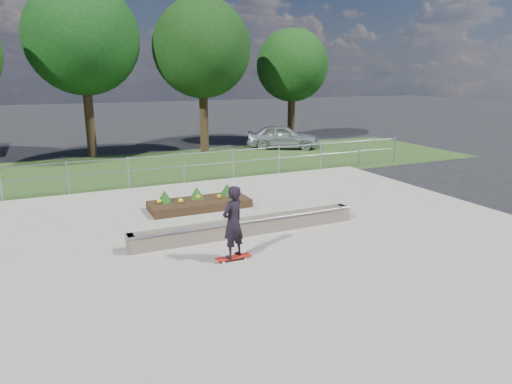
% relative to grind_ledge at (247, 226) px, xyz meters
% --- Properties ---
extents(ground, '(120.00, 120.00, 0.00)m').
position_rel_grind_ledge_xyz_m(ground, '(0.11, -1.35, -0.26)').
color(ground, black).
rests_on(ground, ground).
extents(grass_verge, '(30.00, 8.00, 0.02)m').
position_rel_grind_ledge_xyz_m(grass_verge, '(0.11, 9.65, -0.25)').
color(grass_verge, '#29471C').
rests_on(grass_verge, ground).
extents(concrete_slab, '(15.00, 15.00, 0.06)m').
position_rel_grind_ledge_xyz_m(concrete_slab, '(0.11, -1.35, -0.23)').
color(concrete_slab, '#9E978C').
rests_on(concrete_slab, ground).
extents(fence, '(20.06, 0.06, 1.20)m').
position_rel_grind_ledge_xyz_m(fence, '(0.11, 6.15, 0.51)').
color(fence, '#95979D').
rests_on(fence, ground).
extents(tree_mid_left, '(5.25, 5.25, 8.25)m').
position_rel_grind_ledge_xyz_m(tree_mid_left, '(-2.39, 13.65, 5.34)').
color(tree_mid_left, '#342014').
rests_on(tree_mid_left, ground).
extents(tree_mid_right, '(4.90, 4.90, 7.70)m').
position_rel_grind_ledge_xyz_m(tree_mid_right, '(3.11, 12.65, 4.97)').
color(tree_mid_right, black).
rests_on(tree_mid_right, ground).
extents(tree_far_right, '(4.20, 4.20, 6.60)m').
position_rel_grind_ledge_xyz_m(tree_far_right, '(9.11, 14.15, 4.21)').
color(tree_far_right, '#312013').
rests_on(tree_far_right, ground).
extents(grind_ledge, '(6.00, 0.44, 0.43)m').
position_rel_grind_ledge_xyz_m(grind_ledge, '(0.00, 0.00, 0.00)').
color(grind_ledge, brown).
rests_on(grind_ledge, concrete_slab).
extents(planter_bed, '(3.00, 1.20, 0.61)m').
position_rel_grind_ledge_xyz_m(planter_bed, '(-0.39, 2.77, -0.02)').
color(planter_bed, black).
rests_on(planter_bed, concrete_slab).
extents(skateboarder, '(0.80, 0.60, 1.68)m').
position_rel_grind_ledge_xyz_m(skateboarder, '(-0.96, -1.41, 0.67)').
color(skateboarder, white).
rests_on(skateboarder, concrete_slab).
extents(parked_car, '(4.14, 3.21, 1.32)m').
position_rel_grind_ledge_xyz_m(parked_car, '(7.40, 12.03, 0.39)').
color(parked_car, '#A8ADB2').
rests_on(parked_car, ground).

